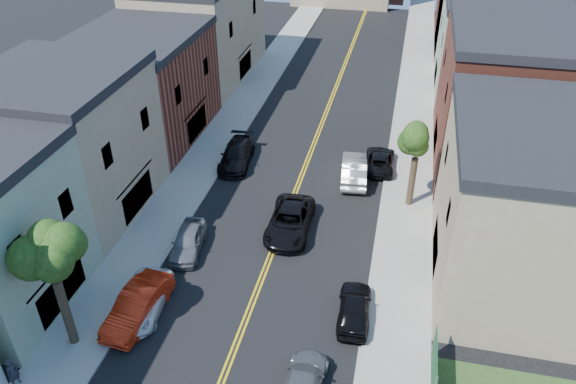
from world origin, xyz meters
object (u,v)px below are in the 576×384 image
Objects in this scene: red_sedan at (138,306)px; black_car_left at (237,155)px; white_pickup at (143,300)px; grey_car_left at (188,241)px; pedestrian_left at (13,373)px; black_car_right at (354,308)px; silver_car_right at (354,169)px; black_suv_lane at (290,221)px; grey_car_right at (303,384)px; dark_car_right_far at (380,160)px.

red_sedan is 16.51m from black_car_left.
white_pickup is at bearing -96.55° from black_car_left.
pedestrian_left is (-4.11, -11.01, 0.19)m from grey_car_left.
black_car_left is 17.71m from black_car_right.
black_car_left is 22.09m from pedestrian_left.
silver_car_right reaches higher than black_suv_lane.
black_car_left reaches higher than white_pickup.
grey_car_right is (9.30, -2.76, -0.18)m from red_sedan.
dark_car_right_far is 3.02× the size of pedestrian_left.
white_pickup is at bearing -10.38° from pedestrian_left.
grey_car_right is at bearing -57.72° from pedestrian_left.
red_sedan reaches higher than black_suv_lane.
red_sedan is at bearing -95.62° from white_pickup.
black_car_left is (0.29, 16.51, -0.05)m from red_sedan.
grey_car_left is at bearing -20.88° from black_car_right.
dark_car_right_far is 0.82× the size of black_suv_lane.
white_pickup is at bearing 95.11° from red_sedan.
pedestrian_left is at bearing -125.83° from black_suv_lane.
black_suv_lane is (-3.21, 11.79, 0.14)m from grey_car_right.
black_car_left reaches higher than grey_car_left.
grey_car_left is (0.51, 5.20, 0.06)m from white_pickup.
grey_car_left is (0.51, 5.77, -0.10)m from red_sedan.
black_car_right is (10.49, -3.37, -0.01)m from grey_car_left.
black_suv_lane reaches higher than grey_car_right.
dark_car_right_far is at bearing 3.87° from black_car_left.
dark_car_right_far is at bearing -93.09° from black_car_right.
silver_car_right is at bearing 64.30° from black_suv_lane.
red_sedan is at bearing -103.07° from grey_car_left.
grey_car_left is at bearing -40.42° from grey_car_right.
red_sedan is 1.14× the size of grey_car_right.
dark_car_right_far is 10.47m from black_suv_lane.
silver_car_right is (-1.70, 13.80, 0.13)m from black_car_right.
black_car_right is at bearing -55.09° from black_suv_lane.
red_sedan reaches higher than white_pickup.
grey_car_left reaches higher than white_pickup.
black_suv_lane is (6.09, 8.45, 0.11)m from white_pickup.
silver_car_right is at bearing 53.64° from white_pickup.
silver_car_right is 7.87m from black_suv_lane.
grey_car_right is 0.95× the size of dark_car_right_far.
black_car_right is 0.82× the size of silver_car_right.
grey_car_right is 18.97m from silver_car_right.
silver_car_right is at bearing -7.43° from black_car_left.
white_pickup is at bearing -127.41° from black_suv_lane.
black_car_right is 0.91× the size of dark_car_right_far.
grey_car_right is 5.44m from black_car_right.
red_sedan reaches higher than grey_car_right.
black_suv_lane is (6.09, 9.03, -0.04)m from red_sedan.
black_car_right reaches higher than grey_car_right.
white_pickup is 3.15× the size of pedestrian_left.
black_suv_lane is at bearing 60.36° from dark_car_right_far.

